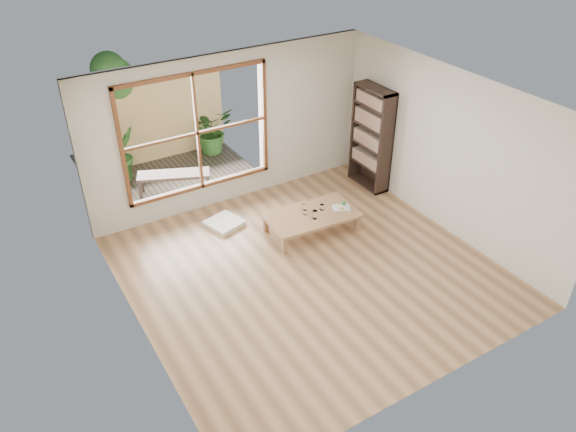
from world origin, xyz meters
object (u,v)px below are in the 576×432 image
food_tray (342,207)px  garden_bench (174,176)px  bookshelf (371,138)px  low_table (312,216)px

food_tray → garden_bench: 3.06m
bookshelf → low_table: bearing=-156.7°
low_table → bookshelf: size_ratio=0.81×
food_tray → bookshelf: bearing=59.8°
low_table → garden_bench: bearing=126.9°
low_table → garden_bench: 2.67m
bookshelf → garden_bench: bearing=154.9°
low_table → bookshelf: 2.00m
low_table → garden_bench: garden_bench is taller
low_table → bookshelf: bookshelf is taller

